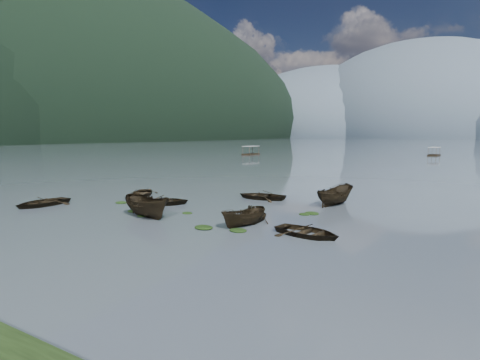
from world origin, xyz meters
The scene contains 23 objects.
ground_plane centered at (0.00, 0.00, 0.00)m, with size 2400.00×2400.00×0.00m, color #4F5963.
left_ridge_far centered at (-480.00, 250.00, 0.00)m, with size 560.00×1400.00×380.00m, color black.
haze_mtn_a centered at (-260.00, 900.00, 0.00)m, with size 520.00×520.00×280.00m, color #475666.
haze_mtn_b centered at (-60.00, 900.00, 0.00)m, with size 520.00×520.00×340.00m, color #475666.
rowboat_0 centered at (-13.78, 1.94, 0.00)m, with size 3.24×4.53×0.94m, color black.
rowboat_1 centered at (-5.26, 7.53, 0.00)m, with size 3.27×4.57×0.95m, color black.
rowboat_2 centered at (-2.74, 3.12, 0.00)m, with size 1.86×4.95×1.91m, color black.
rowboat_3 centered at (4.37, 6.54, 0.00)m, with size 2.72×3.81×0.79m, color black.
rowboat_4 centered at (9.23, 4.15, 0.00)m, with size 2.94×4.12×0.85m, color black.
rowboat_5 centered at (4.75, 4.36, 0.00)m, with size 1.42×3.78×1.46m, color black.
rowboat_6 centered at (-10.39, 10.32, 0.00)m, with size 2.92×4.09×0.85m, color black.
rowboat_7 centered at (0.90, 14.52, 0.00)m, with size 3.25×4.55×0.94m, color black.
rowboat_8 centered at (7.81, 14.97, 0.00)m, with size 1.82×4.85×1.87m, color black.
weed_clump_0 centered at (-5.09, 4.01, 0.00)m, with size 1.02×0.83×0.22m, color black.
weed_clump_1 centered at (-3.28, 3.14, 0.00)m, with size 0.86×0.69×0.19m, color black.
weed_clump_2 centered at (2.85, 2.41, 0.00)m, with size 1.27×1.01×0.27m, color black.
weed_clump_3 centered at (6.99, 9.71, 0.00)m, with size 0.87×0.73×0.19m, color black.
weed_clump_4 centered at (5.12, 2.94, 0.00)m, with size 1.16×0.92×0.24m, color black.
weed_clump_5 centered at (-8.80, 6.12, 0.00)m, with size 1.10×0.89×0.23m, color black.
weed_clump_6 centered at (-1.01, 5.61, 0.00)m, with size 0.85×0.71×0.18m, color black.
weed_clump_7 centered at (7.39, 10.22, 0.00)m, with size 1.12×0.90×0.24m, color black.
pontoon_left centered at (-37.52, 83.21, 0.00)m, with size 2.81×6.73×2.58m, color black, non-canonical shape.
pontoon_centre centered at (10.88, 106.31, 0.00)m, with size 2.58×6.19×2.37m, color black, non-canonical shape.
Camera 1 is at (16.75, -16.84, 6.03)m, focal length 28.00 mm.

